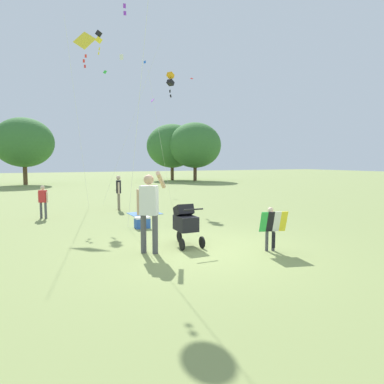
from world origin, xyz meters
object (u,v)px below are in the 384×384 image
(child_with_butterfly_kite, at_px, (271,225))
(person_red_shirt, at_px, (43,199))
(picnic_blanket, at_px, (145,213))
(stroller, at_px, (185,221))
(person_sitting_far, at_px, (119,190))
(kite_blue_high, at_px, (170,80))
(person_adult_flyer, at_px, (149,206))
(kite_green_novelty, at_px, (84,46))
(cooler_box, at_px, (142,222))
(kite_orange_delta, at_px, (100,40))

(child_with_butterfly_kite, height_order, person_red_shirt, person_red_shirt)
(picnic_blanket, bearing_deg, person_red_shirt, 172.53)
(child_with_butterfly_kite, distance_m, stroller, 2.05)
(stroller, bearing_deg, person_sitting_far, 90.54)
(kite_blue_high, bearing_deg, person_adult_flyer, -114.38)
(kite_green_novelty, bearing_deg, kite_blue_high, 8.34)
(stroller, distance_m, picnic_blanket, 5.43)
(person_adult_flyer, height_order, person_red_shirt, person_adult_flyer)
(person_adult_flyer, height_order, person_sitting_far, person_adult_flyer)
(person_adult_flyer, distance_m, kite_blue_high, 10.99)
(stroller, distance_m, cooler_box, 2.64)
(kite_orange_delta, relative_size, person_sitting_far, 5.47)
(person_adult_flyer, bearing_deg, child_with_butterfly_kite, -21.71)
(kite_green_novelty, height_order, picnic_blanket, kite_green_novelty)
(kite_orange_delta, xyz_separation_m, cooler_box, (0.01, -6.29, -7.43))
(kite_green_novelty, distance_m, kite_blue_high, 4.30)
(cooler_box, bearing_deg, kite_blue_high, 61.01)
(stroller, bearing_deg, person_adult_flyer, -163.57)
(cooler_box, bearing_deg, kite_green_novelty, 98.76)
(kite_green_novelty, relative_size, person_sitting_far, 5.24)
(child_with_butterfly_kite, relative_size, person_red_shirt, 0.85)
(kite_green_novelty, height_order, person_red_shirt, kite_green_novelty)
(kite_green_novelty, height_order, person_sitting_far, kite_green_novelty)
(kite_orange_delta, distance_m, kite_green_novelty, 1.38)
(person_red_shirt, height_order, cooler_box, person_red_shirt)
(stroller, bearing_deg, picnic_blanket, 83.45)
(person_adult_flyer, bearing_deg, kite_orange_delta, 85.67)
(child_with_butterfly_kite, relative_size, person_sitting_far, 0.70)
(child_with_butterfly_kite, distance_m, person_sitting_far, 8.35)
(child_with_butterfly_kite, relative_size, picnic_blanket, 0.84)
(kite_orange_delta, distance_m, kite_blue_high, 3.68)
(kite_green_novelty, bearing_deg, picnic_blanket, -56.08)
(child_with_butterfly_kite, height_order, kite_green_novelty, kite_green_novelty)
(kite_green_novelty, height_order, cooler_box, kite_green_novelty)
(child_with_butterfly_kite, xyz_separation_m, kite_green_novelty, (-2.72, 9.33, 6.33))
(child_with_butterfly_kite, bearing_deg, picnic_blanket, 98.05)
(child_with_butterfly_kite, height_order, kite_orange_delta, kite_orange_delta)
(person_sitting_far, bearing_deg, kite_green_novelty, 133.64)
(kite_blue_high, height_order, cooler_box, kite_blue_high)
(kite_blue_high, xyz_separation_m, picnic_blanket, (-2.40, -3.25, -6.07))
(cooler_box, bearing_deg, stroller, -82.88)
(kite_blue_high, relative_size, person_red_shirt, 5.40)
(stroller, bearing_deg, cooler_box, 97.12)
(person_adult_flyer, relative_size, kite_orange_delta, 0.23)
(kite_blue_high, bearing_deg, kite_green_novelty, -171.66)
(child_with_butterfly_kite, xyz_separation_m, stroller, (-1.56, 1.33, -0.01))
(kite_blue_high, bearing_deg, child_with_butterfly_kite, -98.31)
(kite_green_novelty, distance_m, person_sitting_far, 6.29)
(kite_orange_delta, bearing_deg, person_adult_flyer, -94.33)
(child_with_butterfly_kite, relative_size, kite_orange_delta, 0.13)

